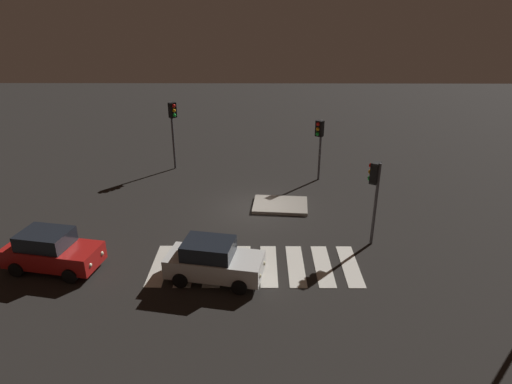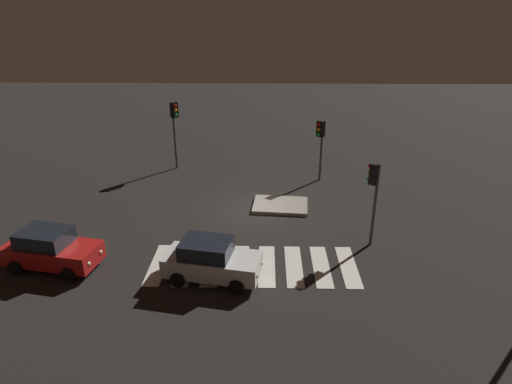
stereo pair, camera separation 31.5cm
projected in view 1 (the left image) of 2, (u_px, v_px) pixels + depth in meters
ground_plane at (256, 209)px, 23.82m from camera, size 80.00×80.00×0.00m
traffic_island at (280, 205)px, 24.06m from camera, size 3.11×2.44×0.18m
car_red at (52, 251)px, 18.21m from camera, size 4.10×2.37×1.70m
car_white at (213, 261)px, 17.53m from camera, size 4.05×2.34×1.68m
traffic_light_north at (319, 135)px, 26.53m from camera, size 0.54×0.53×3.82m
traffic_light_west at (173, 119)px, 28.20m from camera, size 0.54×0.53×4.46m
traffic_light_east at (375, 183)px, 19.29m from camera, size 0.53×0.54×3.95m
crosswalk_near at (255, 265)px, 18.70m from camera, size 8.75×3.20×0.02m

